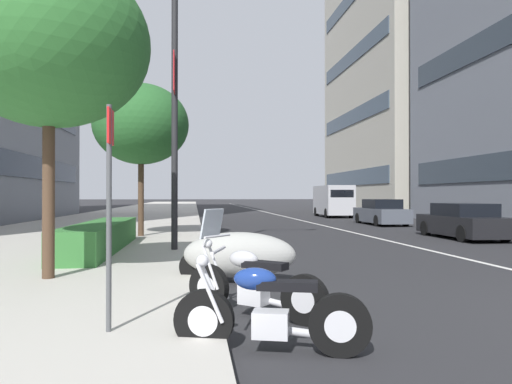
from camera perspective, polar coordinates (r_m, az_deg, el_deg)
The scene contains 14 objects.
sidewalk_right_plaza at distance 35.15m, azimuth -15.19°, elevation -3.03°, with size 160.00×9.98×0.15m, color #B2ADA3.
lane_centre_stripe at distance 40.47m, azimuth 2.60°, elevation -2.80°, with size 110.00×0.16×0.01m, color silver.
motorcycle_by_sign_pole at distance 5.13m, azimuth 1.56°, elevation -14.68°, with size 0.79×2.07×1.11m.
motorcycle_under_tarp at distance 6.60m, azimuth -0.59°, elevation -11.25°, with size 1.52×1.80×1.49m.
motorcycle_nearest_camera at distance 9.05m, azimuth -2.20°, elevation -7.75°, with size 1.25×2.31×0.98m.
car_far_down_avenue at distance 19.90m, azimuth 24.04°, elevation -3.37°, with size 4.38×1.92×1.37m.
car_lead_in_lane at distance 27.74m, azimuth 15.10°, elevation -2.49°, with size 4.61×1.88×1.47m.
delivery_van_ahead at distance 36.78m, azimuth 9.44°, elevation -1.00°, with size 5.15×2.27×2.44m.
parking_sign_by_curb at distance 5.50m, azimuth -17.56°, elevation -0.35°, with size 0.32×0.06×2.57m.
street_lamp_with_banners at distance 13.97m, azimuth -8.40°, elevation 16.15°, with size 1.26×2.74×9.33m.
clipped_hedge_bed at distance 13.85m, azimuth -18.49°, elevation -5.18°, with size 6.74×1.10×0.76m, color #337033.
street_tree_mid_sidewalk at distance 9.86m, azimuth -24.06°, elevation 16.37°, with size 3.71×3.71×5.96m.
street_tree_by_lamp_post at distance 18.38m, azimuth -13.93°, elevation 8.05°, with size 3.60×3.60×5.78m.
office_tower_near_left at distance 55.44m, azimuth 20.94°, elevation 20.65°, with size 20.09×17.69×43.19m.
Camera 1 is at (-4.80, 7.15, 1.69)m, focal length 32.59 mm.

